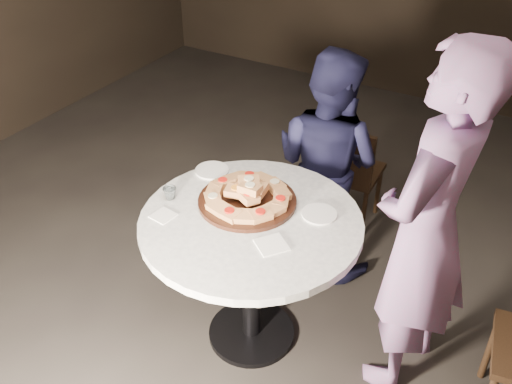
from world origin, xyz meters
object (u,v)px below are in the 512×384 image
table (251,243)px  focaccia_pile (247,194)px  serving_board (247,201)px  water_glass (170,193)px  diner_navy (327,164)px  diner_teal (426,232)px  chair_far (349,169)px

table → focaccia_pile: bearing=127.9°
table → serving_board: serving_board is taller
water_glass → diner_navy: 1.02m
serving_board → table: bearing=-51.6°
table → diner_navy: bearing=87.0°
table → diner_teal: size_ratio=0.79×
serving_board → chair_far: 1.18m
diner_teal → serving_board: bearing=-73.7°
diner_teal → table: bearing=-65.5°
table → diner_navy: diner_navy is taller
serving_board → focaccia_pile: 0.04m
diner_navy → diner_teal: bearing=150.4°
focaccia_pile → diner_teal: diner_teal is taller
serving_board → focaccia_pile: focaccia_pile is taller
chair_far → diner_teal: diner_teal is taller
diner_navy → water_glass: bearing=70.4°
focaccia_pile → chair_far: size_ratio=0.56×
focaccia_pile → diner_teal: 0.88m
serving_board → chair_far: size_ratio=0.62×
water_glass → chair_far: (0.49, 1.28, -0.40)m
serving_board → water_glass: 0.40m
diner_navy → diner_teal: (0.75, -0.61, 0.19)m
chair_far → diner_teal: 1.33m
table → focaccia_pile: size_ratio=3.18×
chair_far → diner_teal: bearing=123.9°
water_glass → chair_far: water_glass is taller
table → water_glass: water_glass is taller
water_glass → diner_navy: (0.49, 0.88, -0.14)m
table → chair_far: (0.05, 1.22, -0.21)m
serving_board → water_glass: bearing=-155.2°
focaccia_pile → serving_board: bearing=-174.9°
table → water_glass: bearing=-172.3°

